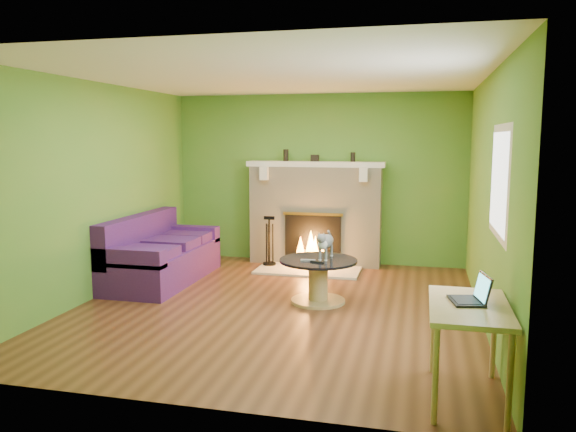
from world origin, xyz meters
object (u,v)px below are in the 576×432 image
Objects in this scene: coffee_table at (318,278)px; desk at (469,316)px; sofa at (159,256)px; cat at (326,244)px.

coffee_table is 2.69m from desk.
sofa is 2.17× the size of coffee_table.
cat is (-1.44, 2.24, 0.05)m from desk.
desk reaches higher than coffee_table.
desk is at bearing -35.22° from sofa.
coffee_table is 1.67× the size of cat.
sofa is 3.62× the size of cat.
cat is at bearing -10.68° from sofa.
desk is at bearing -52.53° from cat.
coffee_table is at bearing 124.80° from desk.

